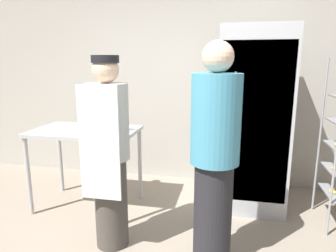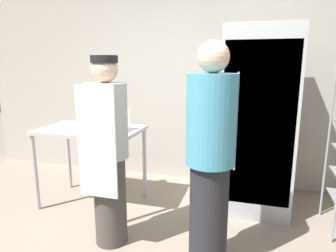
{
  "view_description": "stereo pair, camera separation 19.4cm",
  "coord_description": "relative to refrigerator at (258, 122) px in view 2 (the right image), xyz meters",
  "views": [
    {
      "loc": [
        0.51,
        -1.76,
        1.58
      ],
      "look_at": [
        -0.02,
        0.8,
        1.02
      ],
      "focal_mm": 32.0,
      "sensor_mm": 36.0,
      "label": 1
    },
    {
      "loc": [
        0.7,
        -1.71,
        1.58
      ],
      "look_at": [
        -0.02,
        0.8,
        1.02
      ],
      "focal_mm": 32.0,
      "sensor_mm": 36.0,
      "label": 2
    }
  ],
  "objects": [
    {
      "name": "back_wall",
      "position": [
        -0.76,
        0.69,
        0.45
      ],
      "size": [
        6.4,
        0.12,
        2.83
      ],
      "primitive_type": "cube",
      "color": "#ADA89E",
      "rests_on": "ground_plane"
    },
    {
      "name": "refrigerator",
      "position": [
        0.0,
        0.0,
        0.0
      ],
      "size": [
        0.73,
        0.71,
        1.93
      ],
      "color": "#ADAFB5",
      "rests_on": "ground_plane"
    },
    {
      "name": "prep_counter",
      "position": [
        -1.74,
        -0.4,
        -0.2
      ],
      "size": [
        1.1,
        0.68,
        0.87
      ],
      "color": "#ADAFB5",
      "rests_on": "ground_plane"
    },
    {
      "name": "donut_box",
      "position": [
        -1.41,
        -0.46,
        -0.05
      ],
      "size": [
        0.26,
        0.2,
        0.24
      ],
      "color": "white",
      "rests_on": "prep_counter"
    },
    {
      "name": "blender_pitcher",
      "position": [
        -1.71,
        -0.19,
        0.04
      ],
      "size": [
        0.14,
        0.14,
        0.3
      ],
      "color": "#99999E",
      "rests_on": "prep_counter"
    },
    {
      "name": "person_baker",
      "position": [
        -1.21,
        -1.02,
        -0.12
      ],
      "size": [
        0.35,
        0.36,
        1.63
      ],
      "color": "#47423D",
      "rests_on": "ground_plane"
    },
    {
      "name": "person_customer",
      "position": [
        -0.34,
        -1.09,
        -0.08
      ],
      "size": [
        0.37,
        0.37,
        1.73
      ],
      "color": "#232328",
      "rests_on": "ground_plane"
    }
  ]
}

